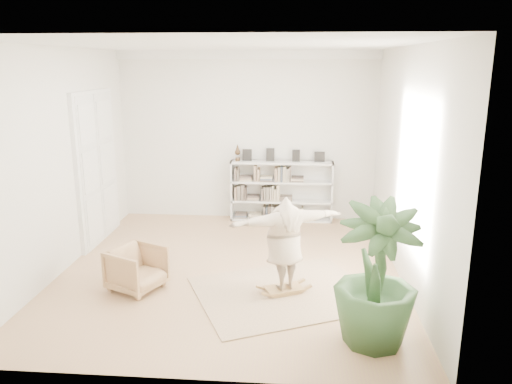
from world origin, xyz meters
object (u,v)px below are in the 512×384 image
armchair (137,269)px  person (285,241)px  bookshelf (281,192)px  houseplant (376,275)px  rocker_board (284,289)px

armchair → person: 2.28m
bookshelf → person: size_ratio=1.28×
houseplant → bookshelf: bearing=104.7°
person → bookshelf: bearing=-111.9°
rocker_board → person: (0.00, -0.00, 0.76)m
rocker_board → person: bearing=-114.5°
bookshelf → rocker_board: bearing=-87.4°
bookshelf → rocker_board: 3.68m
armchair → person: bearing=-63.5°
rocker_board → person: size_ratio=0.36×
bookshelf → armchair: (-2.06, -3.66, -0.30)m
bookshelf → houseplant: (1.28, -4.89, 0.26)m
bookshelf → houseplant: 5.07m
armchair → rocker_board: armchair is taller
houseplant → person: bearing=131.7°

